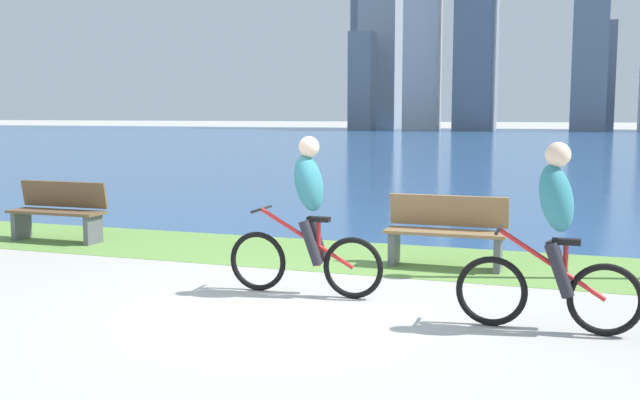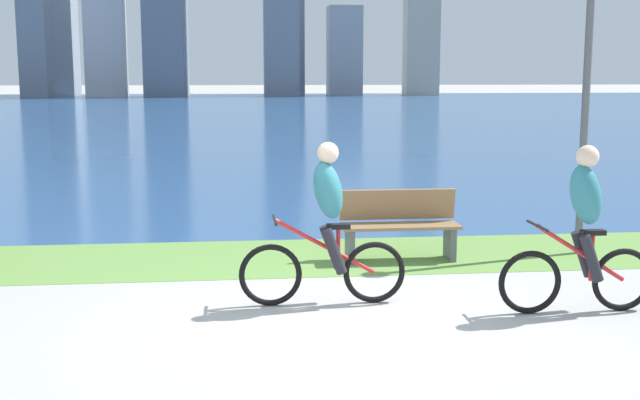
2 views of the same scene
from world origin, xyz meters
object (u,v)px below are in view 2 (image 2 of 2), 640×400
Objects in this scene: cyclist_lead at (326,225)px; lamppost_tall at (588,64)px; cyclist_trailing at (582,230)px; bench_far_along_path at (399,225)px.

lamppost_tall is at bearing 29.02° from cyclist_lead.
cyclist_trailing is 2.81m from bench_far_along_path.
cyclist_trailing is at bearing -12.46° from cyclist_lead.
cyclist_trailing is at bearing -61.52° from bench_far_along_path.
cyclist_lead reaches higher than cyclist_trailing.
cyclist_lead is 0.46× the size of lamppost_tall.
cyclist_trailing reaches higher than bench_far_along_path.
lamppost_tall reaches higher than cyclist_trailing.
cyclist_trailing is 3.25m from lamppost_tall.
bench_far_along_path is (-1.33, 2.45, -0.39)m from cyclist_trailing.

